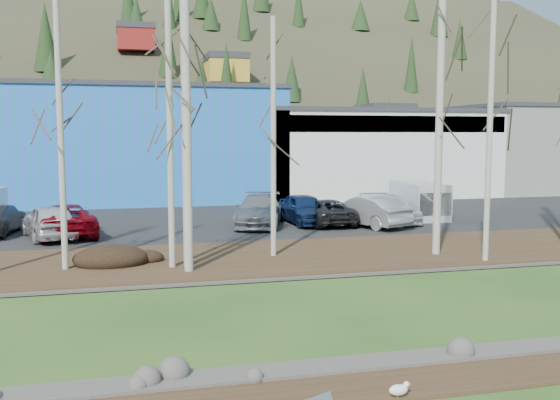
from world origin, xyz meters
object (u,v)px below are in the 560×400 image
object	(u,v)px
car_6	(325,212)
car_5	(368,211)
seagull	(399,389)
van_white	(420,200)
car_2	(65,220)
car_3	(259,210)
car_4	(304,209)
car_7	(390,209)
car_0	(49,221)

from	to	relation	value
car_6	car_5	bearing A→B (deg)	147.55
seagull	van_white	world-z (taller)	van_white
car_6	car_2	bearing A→B (deg)	2.65
car_2	car_3	bearing A→B (deg)	177.09
car_5	van_white	xyz separation A→B (m)	(4.11, 2.30, 0.20)
car_4	van_white	world-z (taller)	van_white
van_white	car_6	bearing A→B (deg)	-165.73
car_2	car_4	world-z (taller)	car_4
car_7	car_0	bearing A→B (deg)	-175.83
car_4	car_6	distance (m)	1.10
car_2	car_6	world-z (taller)	car_2
car_3	car_7	size ratio (longest dim) A/B	1.12
seagull	car_5	xyz separation A→B (m)	(7.32, 19.51, 0.77)
car_6	car_7	bearing A→B (deg)	-179.24
car_4	car_5	bearing A→B (deg)	-33.21
van_white	seagull	bearing A→B (deg)	-113.84
car_7	van_white	distance (m)	2.53
car_2	van_white	size ratio (longest dim) A/B	1.15
car_7	seagull	bearing A→B (deg)	-113.74
car_2	car_5	size ratio (longest dim) A/B	1.11
car_5	car_6	size ratio (longest dim) A/B	1.01
car_5	car_4	bearing A→B (deg)	-50.55
seagull	car_4	world-z (taller)	car_4
car_0	car_2	distance (m)	0.83
van_white	car_2	bearing A→B (deg)	-170.86
car_0	car_4	distance (m)	12.65
seagull	car_2	bearing A→B (deg)	111.72
seagull	van_white	distance (m)	24.65
seagull	car_5	world-z (taller)	car_5
car_3	car_5	distance (m)	5.61
car_3	car_6	world-z (taller)	car_3
car_3	car_0	bearing A→B (deg)	-153.81
seagull	car_6	world-z (taller)	car_6
car_4	car_5	xyz separation A→B (m)	(2.89, -1.66, 0.01)
car_4	car_6	size ratio (longest dim) A/B	0.97
car_0	car_5	bearing A→B (deg)	163.38
seagull	van_white	bearing A→B (deg)	63.61
car_0	van_white	xyz separation A→B (m)	(19.54, 2.29, 0.20)
car_6	seagull	bearing A→B (deg)	75.08
car_4	car_2	bearing A→B (deg)	-178.09
car_7	car_5	bearing A→B (deg)	-145.38
seagull	car_7	world-z (taller)	car_7
car_5	car_7	xyz separation A→B (m)	(1.83, 1.26, -0.09)
car_3	car_6	distance (m)	3.50
car_0	car_7	size ratio (longest dim) A/B	0.96
car_2	car_6	bearing A→B (deg)	173.39
van_white	car_5	bearing A→B (deg)	-146.93
car_3	van_white	distance (m)	9.51
seagull	car_6	distance (m)	21.41
car_0	car_4	world-z (taller)	car_0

